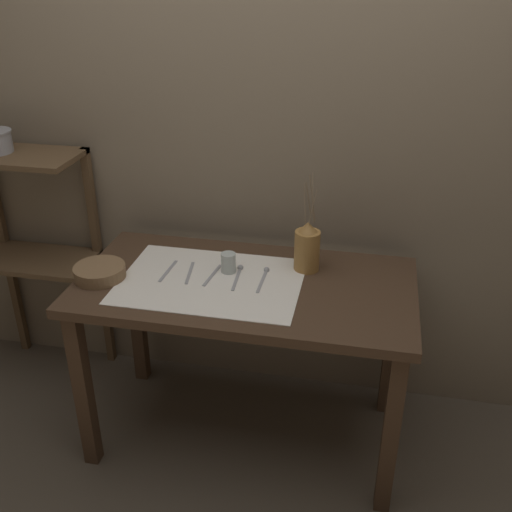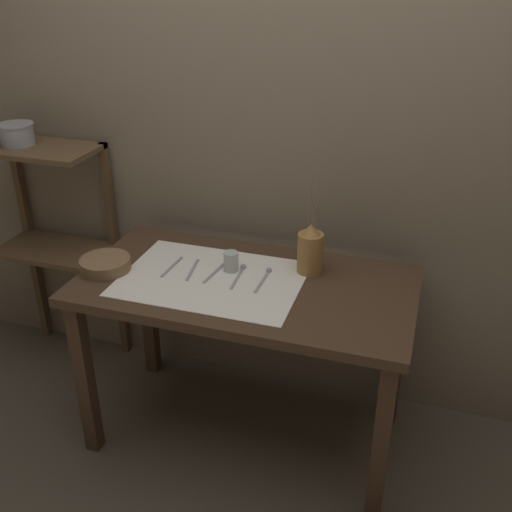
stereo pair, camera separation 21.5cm
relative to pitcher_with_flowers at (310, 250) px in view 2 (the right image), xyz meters
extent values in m
plane|color=brown|center=(-0.22, -0.16, -0.88)|extent=(12.00, 12.00, 0.00)
cube|color=#7A6B56|center=(-0.22, 0.30, 0.32)|extent=(7.00, 0.06, 2.40)
cube|color=#422D1E|center=(-0.22, -0.16, -0.12)|extent=(1.34, 0.70, 0.04)
cube|color=#422D1E|center=(-0.83, -0.44, -0.51)|extent=(0.06, 0.06, 0.74)
cube|color=#422D1E|center=(0.38, -0.44, -0.51)|extent=(0.06, 0.06, 0.74)
cube|color=#422D1E|center=(-0.83, 0.13, -0.51)|extent=(0.06, 0.06, 0.74)
cube|color=#422D1E|center=(0.38, 0.13, -0.51)|extent=(0.06, 0.06, 0.74)
cube|color=brown|center=(-1.30, 0.10, 0.27)|extent=(0.54, 0.31, 0.02)
cube|color=brown|center=(-1.30, 0.10, -0.24)|extent=(0.54, 0.31, 0.02)
cube|color=brown|center=(-1.55, 0.24, -0.30)|extent=(0.04, 0.04, 1.16)
cube|color=brown|center=(-1.05, 0.24, -0.30)|extent=(0.04, 0.04, 1.16)
cube|color=white|center=(-0.36, -0.18, -0.10)|extent=(0.72, 0.51, 0.00)
cylinder|color=olive|center=(0.00, 0.00, -0.01)|extent=(0.10, 0.10, 0.17)
cone|color=olive|center=(0.00, 0.00, 0.09)|extent=(0.08, 0.08, 0.04)
cylinder|color=#847056|center=(0.01, 0.00, 0.21)|extent=(0.02, 0.03, 0.20)
cylinder|color=#847056|center=(-0.01, -0.02, 0.20)|extent=(0.01, 0.01, 0.17)
cylinder|color=#847056|center=(0.02, -0.01, 0.18)|extent=(0.03, 0.01, 0.14)
cylinder|color=#847056|center=(0.00, 0.02, 0.20)|extent=(0.03, 0.04, 0.16)
cylinder|color=#847056|center=(0.01, -0.01, 0.22)|extent=(0.03, 0.04, 0.21)
cylinder|color=brown|center=(-0.80, -0.24, -0.07)|extent=(0.20, 0.20, 0.05)
cylinder|color=#B7C1BC|center=(-0.31, -0.09, -0.06)|extent=(0.06, 0.06, 0.08)
cube|color=#939399|center=(-0.55, -0.14, -0.09)|extent=(0.02, 0.18, 0.00)
cube|color=#939399|center=(-0.46, -0.14, -0.09)|extent=(0.04, 0.18, 0.00)
cube|color=#939399|center=(-0.36, -0.14, -0.09)|extent=(0.03, 0.18, 0.00)
cube|color=#939399|center=(-0.26, -0.15, -0.09)|extent=(0.02, 0.18, 0.00)
sphere|color=#939399|center=(-0.27, -0.06, -0.09)|extent=(0.02, 0.02, 0.02)
cube|color=#939399|center=(-0.16, -0.14, -0.09)|extent=(0.01, 0.18, 0.00)
sphere|color=#939399|center=(-0.16, -0.05, -0.09)|extent=(0.02, 0.02, 0.02)
cylinder|color=#939399|center=(-1.40, 0.10, 0.33)|extent=(0.15, 0.15, 0.10)
cylinder|color=#939399|center=(-1.40, 0.10, 0.37)|extent=(0.16, 0.16, 0.01)
camera|label=1|loc=(0.24, -2.16, 1.07)|focal=42.00mm
camera|label=2|loc=(0.44, -2.11, 1.07)|focal=42.00mm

